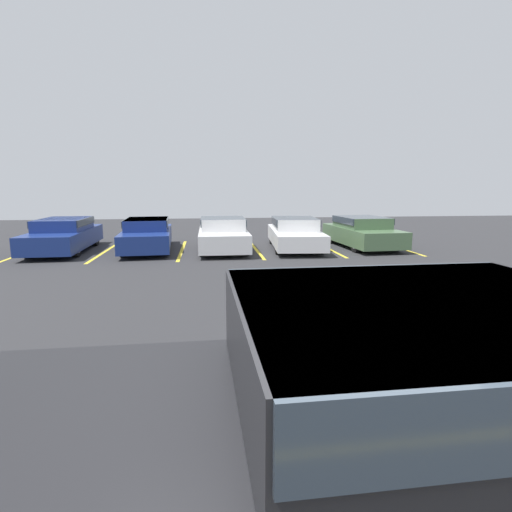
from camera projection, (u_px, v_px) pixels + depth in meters
name	position (u px, v px, depth m)	size (l,w,h in m)	color
stall_stripe_a	(25.00, 253.00, 14.69)	(0.12, 5.05, 0.01)	yellow
stall_stripe_b	(105.00, 251.00, 15.03)	(0.12, 5.05, 0.01)	yellow
stall_stripe_c	(182.00, 250.00, 15.38)	(0.12, 5.05, 0.01)	yellow
stall_stripe_d	(255.00, 249.00, 15.73)	(0.12, 5.05, 0.01)	yellow
stall_stripe_e	(326.00, 247.00, 16.07)	(0.12, 5.05, 0.01)	yellow
stall_stripe_f	(393.00, 246.00, 16.42)	(0.12, 5.05, 0.01)	yellow
pickup_truck	(473.00, 443.00, 2.36)	(6.02, 2.08, 1.79)	black
parked_sedan_a	(64.00, 234.00, 15.00)	(1.93, 4.84, 1.23)	navy
parked_sedan_b	(147.00, 234.00, 15.25)	(2.03, 4.72, 1.21)	navy
parked_sedan_c	(223.00, 233.00, 15.25)	(1.81, 4.34, 1.25)	silver
parked_sedan_d	(295.00, 232.00, 15.75)	(2.17, 4.86, 1.21)	silver
parked_sedan_e	(362.00, 231.00, 16.11)	(2.06, 4.37, 1.22)	#4C6B47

